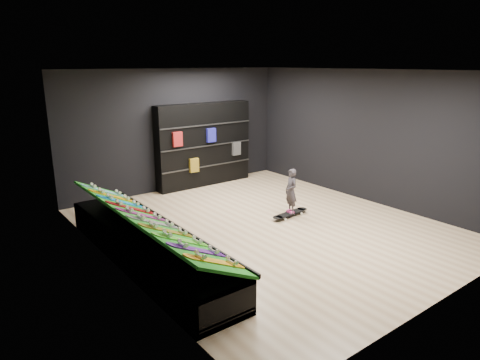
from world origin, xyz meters
TOP-DOWN VIEW (x-y plane):
  - floor at (0.00, 0.00)m, footprint 6.00×7.00m
  - ceiling at (0.00, 0.00)m, footprint 6.00×7.00m
  - wall_back at (0.00, 3.50)m, footprint 6.00×0.02m
  - wall_front at (0.00, -3.50)m, footprint 6.00×0.02m
  - wall_left at (-3.00, 0.00)m, footprint 0.02×7.00m
  - wall_right at (3.00, 0.00)m, footprint 0.02×7.00m
  - display_rack at (-2.55, 0.00)m, footprint 0.90×4.50m
  - turf_ramp at (-2.50, 0.00)m, footprint 0.92×4.50m
  - back_shelving at (0.69, 3.32)m, footprint 2.68×0.31m
  - floor_skateboard at (0.78, 0.13)m, footprint 1.00×0.31m
  - child at (0.78, 0.13)m, footprint 0.20×0.25m
  - display_board_0 at (-2.49, -1.90)m, footprint 0.93×0.22m
  - display_board_1 at (-2.49, -1.48)m, footprint 0.93×0.22m
  - display_board_2 at (-2.49, -1.06)m, footprint 0.93×0.22m
  - display_board_3 at (-2.49, -0.63)m, footprint 0.93×0.22m
  - display_board_4 at (-2.49, -0.21)m, footprint 0.93×0.22m
  - display_board_5 at (-2.49, 0.21)m, footprint 0.93×0.22m
  - display_board_6 at (-2.49, 0.63)m, footprint 0.93×0.22m
  - display_board_7 at (-2.49, 1.06)m, footprint 0.93×0.22m
  - display_board_8 at (-2.49, 1.48)m, footprint 0.93×0.22m
  - display_board_9 at (-2.49, 1.90)m, footprint 0.93×0.22m

SIDE VIEW (x-z plane):
  - floor at x=0.00m, z-range -0.01..0.01m
  - floor_skateboard at x=0.78m, z-range 0.00..0.09m
  - display_rack at x=-2.55m, z-range 0.00..0.50m
  - child at x=0.78m, z-range 0.09..0.66m
  - turf_ramp at x=-2.50m, z-range 0.48..0.94m
  - display_board_0 at x=-2.49m, z-range 0.49..0.99m
  - display_board_1 at x=-2.49m, z-range 0.49..0.99m
  - display_board_2 at x=-2.49m, z-range 0.49..0.99m
  - display_board_3 at x=-2.49m, z-range 0.49..0.99m
  - display_board_4 at x=-2.49m, z-range 0.49..0.99m
  - display_board_5 at x=-2.49m, z-range 0.49..0.99m
  - display_board_6 at x=-2.49m, z-range 0.49..0.99m
  - display_board_7 at x=-2.49m, z-range 0.49..0.99m
  - display_board_8 at x=-2.49m, z-range 0.49..0.99m
  - display_board_9 at x=-2.49m, z-range 0.49..0.99m
  - back_shelving at x=0.69m, z-range 0.00..2.14m
  - wall_back at x=0.00m, z-range 0.00..3.00m
  - wall_front at x=0.00m, z-range 0.00..3.00m
  - wall_left at x=-3.00m, z-range 0.00..3.00m
  - wall_right at x=3.00m, z-range 0.00..3.00m
  - ceiling at x=0.00m, z-range 3.00..3.00m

